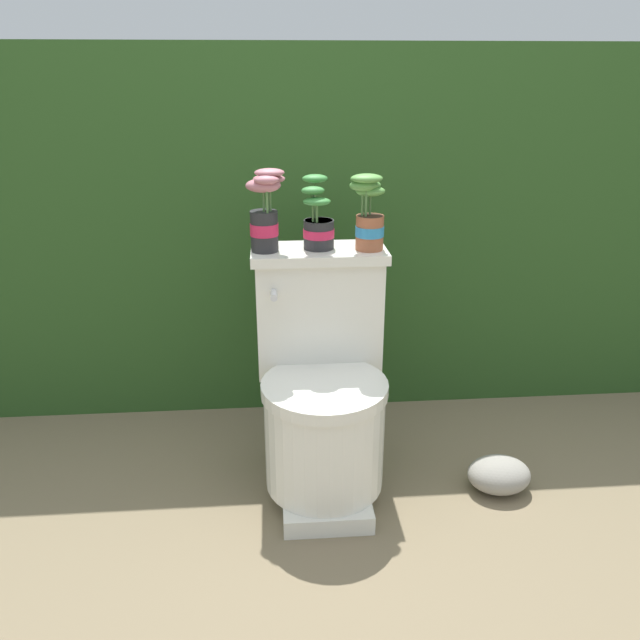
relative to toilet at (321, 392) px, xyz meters
name	(u,v)px	position (x,y,z in m)	size (l,w,h in m)	color
ground_plane	(325,502)	(0.00, -0.10, -0.33)	(12.00, 12.00, 0.00)	#75664C
hedge_backdrop	(303,212)	(0.00, 1.01, 0.33)	(4.32, 1.04, 1.32)	#284C1E
toilet	(321,392)	(0.00, 0.00, 0.00)	(0.40, 0.50, 0.74)	silver
potted_plant_left	(265,212)	(-0.15, 0.12, 0.53)	(0.11, 0.11, 0.24)	#262628
potted_plant_midleft	(319,224)	(0.00, 0.14, 0.49)	(0.10, 0.12, 0.21)	#262628
potted_plant_middle	(368,214)	(0.15, 0.12, 0.52)	(0.11, 0.09, 0.22)	#9E5638
garden_stone	(499,475)	(0.55, -0.08, -0.27)	(0.20, 0.16, 0.11)	gray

